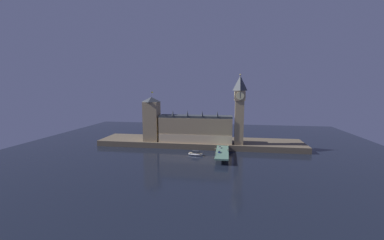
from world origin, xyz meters
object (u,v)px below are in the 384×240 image
at_px(clock_tower, 239,108).
at_px(boat_upstream, 196,154).
at_px(car_northbound_lead, 220,147).
at_px(street_lamp_near, 215,151).
at_px(pedestrian_near_rail, 216,153).
at_px(victoria_tower, 152,119).
at_px(street_lamp_mid, 228,147).
at_px(car_northbound_trail, 219,152).
at_px(pedestrian_mid_walk, 228,150).

height_order(clock_tower, boat_upstream, clock_tower).
height_order(car_northbound_lead, boat_upstream, car_northbound_lead).
bearing_deg(street_lamp_near, pedestrian_near_rail, 84.21).
relative_size(car_northbound_lead, street_lamp_near, 0.61).
height_order(victoria_tower, street_lamp_near, victoria_tower).
bearing_deg(boat_upstream, street_lamp_mid, -5.99).
relative_size(car_northbound_trail, pedestrian_mid_walk, 2.43).
distance_m(victoria_tower, street_lamp_near, 88.96).
height_order(street_lamp_mid, boat_upstream, street_lamp_mid).
relative_size(pedestrian_mid_walk, boat_upstream, 0.11).
bearing_deg(street_lamp_mid, car_northbound_trail, -152.41).
bearing_deg(pedestrian_mid_walk, clock_tower, 68.50).
distance_m(pedestrian_near_rail, pedestrian_mid_walk, 17.61).
bearing_deg(street_lamp_near, victoria_tower, 145.63).
bearing_deg(street_lamp_near, clock_tower, 65.02).
xyz_separation_m(car_northbound_trail, pedestrian_mid_walk, (7.59, 7.81, 0.24)).
bearing_deg(pedestrian_near_rail, pedestrian_mid_walk, 54.95).
bearing_deg(victoria_tower, boat_upstream, -30.71).
distance_m(pedestrian_mid_walk, street_lamp_mid, 4.80).
relative_size(street_lamp_mid, boat_upstream, 0.43).
distance_m(car_northbound_trail, boat_upstream, 23.83).
height_order(pedestrian_mid_walk, street_lamp_mid, street_lamp_mid).
bearing_deg(boat_upstream, car_northbound_lead, 23.11).
bearing_deg(clock_tower, boat_upstream, -145.62).
xyz_separation_m(clock_tower, pedestrian_near_rail, (-20.85, -41.66, -36.69)).
bearing_deg(clock_tower, street_lamp_near, -114.98).
bearing_deg(victoria_tower, street_lamp_mid, -22.54).
distance_m(clock_tower, car_northbound_trail, 54.18).
bearing_deg(pedestrian_near_rail, street_lamp_mid, 45.71).
xyz_separation_m(clock_tower, pedestrian_mid_walk, (-10.73, -27.25, -36.79)).
xyz_separation_m(pedestrian_mid_walk, boat_upstream, (-29.78, -0.47, -4.84)).
distance_m(car_northbound_lead, street_lamp_near, 27.72).
relative_size(car_northbound_trail, boat_upstream, 0.28).
bearing_deg(car_northbound_lead, street_lamp_mid, -57.71).
xyz_separation_m(pedestrian_mid_walk, street_lamp_near, (-10.52, -18.36, 3.27)).
relative_size(victoria_tower, pedestrian_near_rail, 28.96).
distance_m(pedestrian_mid_walk, boat_upstream, 30.18).
relative_size(clock_tower, street_lamp_mid, 11.09).
bearing_deg(car_northbound_lead, street_lamp_near, -96.11).
xyz_separation_m(car_northbound_lead, street_lamp_near, (-2.93, -27.36, 3.41)).
xyz_separation_m(car_northbound_trail, boat_upstream, (-22.20, 7.34, -4.60)).
bearing_deg(victoria_tower, car_northbound_lead, -16.17).
relative_size(victoria_tower, car_northbound_trail, 13.11).
relative_size(clock_tower, pedestrian_mid_walk, 42.24).
height_order(victoria_tower, pedestrian_mid_walk, victoria_tower).
xyz_separation_m(clock_tower, victoria_tower, (-92.82, 3.35, -13.65)).
height_order(street_lamp_near, street_lamp_mid, street_lamp_near).
bearing_deg(clock_tower, car_northbound_lead, -135.11).
height_order(clock_tower, car_northbound_trail, clock_tower).
relative_size(car_northbound_trail, pedestrian_near_rail, 2.21).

